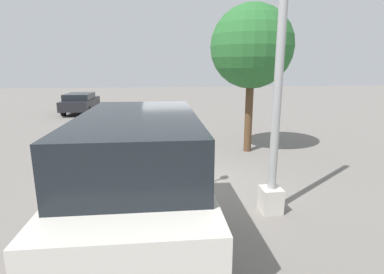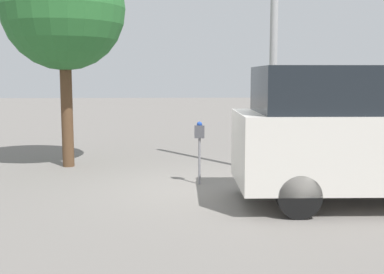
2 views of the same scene
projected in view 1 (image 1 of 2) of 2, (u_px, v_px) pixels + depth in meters
name	position (u px, v px, depth m)	size (l,w,h in m)	color
ground_plane	(194.00, 187.00, 7.91)	(80.00, 80.00, 0.00)	slate
parking_meter_near	(207.00, 150.00, 7.86)	(0.21, 0.13, 1.29)	gray
parking_meter_far	(182.00, 109.00, 14.81)	(0.21, 0.13, 1.43)	gray
lamp_post	(277.00, 107.00, 6.04)	(0.44, 0.44, 6.52)	beige
parked_van	(141.00, 182.00, 4.91)	(4.57, 2.10, 2.36)	beige
car_distant	(80.00, 102.00, 20.48)	(4.41, 1.87, 1.35)	black
street_tree	(252.00, 47.00, 10.46)	(2.90, 2.90, 5.23)	#513823
fire_hydrant	(190.00, 125.00, 14.35)	(0.20, 0.20, 0.71)	red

